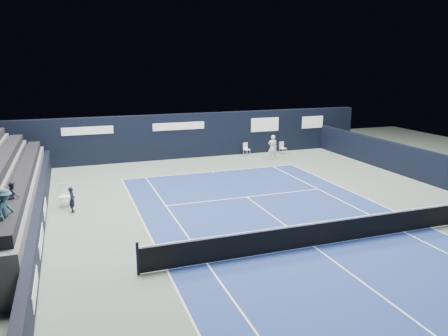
% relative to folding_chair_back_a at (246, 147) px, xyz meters
% --- Properties ---
extents(ground, '(48.00, 48.00, 0.00)m').
position_rel_folding_chair_back_a_xyz_m(ground, '(-3.85, -13.86, -0.60)').
color(ground, '#56665D').
rests_on(ground, ground).
extents(court_surface, '(10.97, 23.77, 0.01)m').
position_rel_folding_chair_back_a_xyz_m(court_surface, '(-3.85, -15.86, -0.59)').
color(court_surface, navy).
rests_on(court_surface, ground).
extents(enclosure_wall_right, '(0.30, 22.00, 1.80)m').
position_rel_folding_chair_back_a_xyz_m(enclosure_wall_right, '(6.65, -9.86, 0.30)').
color(enclosure_wall_right, black).
rests_on(enclosure_wall_right, ground).
extents(folding_chair_back_a, '(0.48, 0.51, 0.90)m').
position_rel_folding_chair_back_a_xyz_m(folding_chair_back_a, '(0.00, 0.00, 0.00)').
color(folding_chair_back_a, white).
rests_on(folding_chair_back_a, ground).
extents(folding_chair_back_b, '(0.48, 0.47, 0.91)m').
position_rel_folding_chair_back_a_xyz_m(folding_chair_back_b, '(2.67, -0.57, -0.08)').
color(folding_chair_back_b, silver).
rests_on(folding_chair_back_b, ground).
extents(line_judge_chair, '(0.55, 0.53, 1.08)m').
position_rel_folding_chair_back_a_xyz_m(line_judge_chair, '(-12.40, -7.88, 0.02)').
color(line_judge_chair, white).
rests_on(line_judge_chair, ground).
extents(line_judge, '(0.32, 0.45, 1.17)m').
position_rel_folding_chair_back_a_xyz_m(line_judge, '(-12.09, -8.86, -0.01)').
color(line_judge, black).
rests_on(line_judge, ground).
extents(court_markings, '(11.03, 23.83, 0.00)m').
position_rel_folding_chair_back_a_xyz_m(court_markings, '(-3.85, -15.86, -0.59)').
color(court_markings, white).
rests_on(court_markings, court_surface).
extents(tennis_net, '(12.90, 0.10, 1.10)m').
position_rel_folding_chair_back_a_xyz_m(tennis_net, '(-3.85, -15.86, -0.09)').
color(tennis_net, black).
rests_on(tennis_net, ground).
extents(back_sponsor_wall, '(26.00, 0.63, 3.10)m').
position_rel_folding_chair_back_a_xyz_m(back_sponsor_wall, '(-3.85, 0.64, 0.95)').
color(back_sponsor_wall, black).
rests_on(back_sponsor_wall, ground).
extents(side_barrier_left, '(0.33, 22.00, 1.20)m').
position_rel_folding_chair_back_a_xyz_m(side_barrier_left, '(-13.35, -9.88, 0.00)').
color(side_barrier_left, black).
rests_on(side_barrier_left, ground).
extents(tennis_player, '(0.71, 0.90, 1.69)m').
position_rel_folding_chair_back_a_xyz_m(tennis_player, '(1.21, -1.93, 0.25)').
color(tennis_player, silver).
rests_on(tennis_player, ground).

